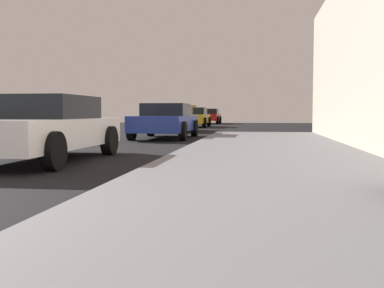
% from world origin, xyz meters
% --- Properties ---
extents(sidewalk, '(4.00, 32.00, 0.15)m').
position_xyz_m(sidewalk, '(4.00, 0.00, 0.07)').
color(sidewalk, slate).
rests_on(sidewalk, ground_plane).
extents(car_white, '(2.00, 4.50, 1.27)m').
position_xyz_m(car_white, '(-0.46, 5.17, 0.65)').
color(car_white, white).
rests_on(car_white, ground_plane).
extents(car_blue, '(1.98, 4.50, 1.27)m').
position_xyz_m(car_blue, '(0.32, 13.49, 0.65)').
color(car_blue, '#233899').
rests_on(car_blue, ground_plane).
extents(car_silver, '(1.97, 4.29, 1.27)m').
position_xyz_m(car_silver, '(-0.51, 19.97, 0.65)').
color(car_silver, '#B7B7BF').
rests_on(car_silver, ground_plane).
extents(car_yellow, '(2.06, 4.43, 1.43)m').
position_xyz_m(car_yellow, '(-0.56, 27.08, 0.65)').
color(car_yellow, yellow).
rests_on(car_yellow, ground_plane).
extents(car_red, '(1.93, 4.22, 1.27)m').
position_xyz_m(car_red, '(-0.50, 36.45, 0.65)').
color(car_red, red).
rests_on(car_red, ground_plane).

